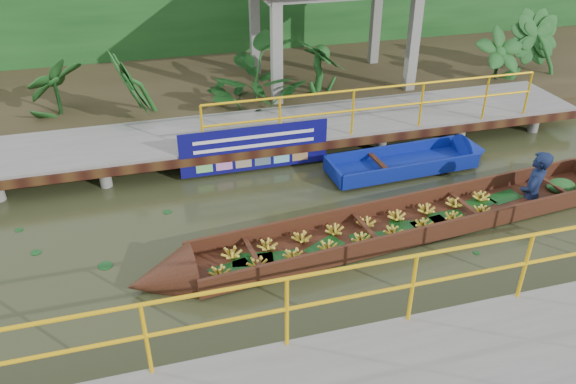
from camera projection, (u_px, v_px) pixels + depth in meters
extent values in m
plane|color=#31341A|center=(285.00, 237.00, 9.81)|extent=(80.00, 80.00, 0.00)
cube|color=#2F2517|center=(215.00, 84.00, 15.92)|extent=(30.00, 8.00, 0.45)
cube|color=slate|center=(243.00, 131.00, 12.46)|extent=(16.00, 2.00, 0.15)
cube|color=black|center=(253.00, 154.00, 11.67)|extent=(16.00, 0.12, 0.18)
cylinder|color=yellow|center=(379.00, 88.00, 11.76)|extent=(7.50, 0.05, 0.05)
cylinder|color=yellow|center=(377.00, 108.00, 11.99)|extent=(7.50, 0.05, 0.05)
cylinder|color=yellow|center=(377.00, 110.00, 12.02)|extent=(0.05, 0.05, 1.00)
cylinder|color=slate|center=(52.00, 183.00, 11.02)|extent=(0.24, 0.24, 0.55)
cylinder|color=slate|center=(58.00, 148.00, 12.35)|extent=(0.24, 0.24, 0.55)
cylinder|color=slate|center=(156.00, 170.00, 11.48)|extent=(0.24, 0.24, 0.55)
cylinder|color=slate|center=(151.00, 138.00, 12.81)|extent=(0.24, 0.24, 0.55)
cylinder|color=slate|center=(251.00, 158.00, 11.94)|extent=(0.24, 0.24, 0.55)
cylinder|color=slate|center=(237.00, 128.00, 13.27)|extent=(0.24, 0.24, 0.55)
cylinder|color=slate|center=(340.00, 147.00, 12.40)|extent=(0.24, 0.24, 0.55)
cylinder|color=slate|center=(317.00, 120.00, 13.73)|extent=(0.24, 0.24, 0.55)
cylinder|color=slate|center=(422.00, 137.00, 12.87)|extent=(0.24, 0.24, 0.55)
cylinder|color=slate|center=(392.00, 111.00, 14.19)|extent=(0.24, 0.24, 0.55)
cylinder|color=slate|center=(498.00, 127.00, 13.33)|extent=(0.24, 0.24, 0.55)
cylinder|color=slate|center=(462.00, 103.00, 14.66)|extent=(0.24, 0.24, 0.55)
cylinder|color=slate|center=(251.00, 158.00, 11.94)|extent=(0.24, 0.24, 0.55)
cylinder|color=yellow|center=(432.00, 253.00, 6.68)|extent=(10.00, 0.05, 0.05)
cylinder|color=yellow|center=(428.00, 282.00, 6.90)|extent=(10.00, 0.05, 0.05)
cylinder|color=yellow|center=(427.00, 285.00, 6.93)|extent=(0.05, 0.05, 1.00)
cube|color=slate|center=(277.00, 57.00, 13.51)|extent=(0.25, 0.25, 2.80)
cube|color=slate|center=(413.00, 46.00, 14.34)|extent=(0.25, 0.25, 2.80)
cube|color=slate|center=(255.00, 32.00, 15.50)|extent=(0.25, 0.25, 2.80)
cube|color=slate|center=(375.00, 24.00, 16.33)|extent=(0.25, 0.25, 2.80)
cube|color=#154218|center=(198.00, 1.00, 17.10)|extent=(30.00, 0.80, 4.00)
cube|color=#351B0E|center=(417.00, 224.00, 10.05)|extent=(8.28, 1.84, 0.06)
cube|color=#351B0E|center=(403.00, 203.00, 10.39)|extent=(8.18, 0.88, 0.35)
cube|color=#351B0E|center=(434.00, 233.00, 9.57)|extent=(8.18, 0.88, 0.35)
cone|color=#351B0E|center=(161.00, 280.00, 8.59)|extent=(1.12, 1.08, 0.99)
ellipsoid|color=#154218|center=(561.00, 186.00, 11.03)|extent=(0.62, 0.51, 0.27)
imported|color=#0F1938|center=(542.00, 152.00, 10.36)|extent=(0.82, 0.78, 1.88)
cube|color=navy|center=(401.00, 166.00, 11.87)|extent=(3.16, 1.09, 0.10)
cube|color=navy|center=(391.00, 152.00, 12.19)|extent=(3.12, 0.21, 0.31)
cube|color=navy|center=(413.00, 171.00, 11.42)|extent=(3.12, 0.21, 0.31)
cube|color=navy|center=(333.00, 172.00, 11.38)|extent=(0.11, 0.94, 0.31)
cone|color=navy|center=(473.00, 152.00, 12.31)|extent=(0.67, 0.90, 0.87)
cube|color=black|center=(380.00, 163.00, 11.64)|extent=(0.15, 0.94, 0.05)
cube|color=#0E0C60|center=(255.00, 148.00, 11.60)|extent=(3.12, 0.03, 0.98)
cube|color=white|center=(255.00, 137.00, 11.45)|extent=(2.54, 0.01, 0.07)
cube|color=white|center=(255.00, 146.00, 11.55)|extent=(2.54, 0.01, 0.07)
imported|color=#154218|center=(53.00, 93.00, 12.70)|extent=(1.11, 1.11, 1.39)
imported|color=#154218|center=(143.00, 85.00, 13.17)|extent=(1.11, 1.11, 1.39)
imported|color=#154218|center=(247.00, 75.00, 13.74)|extent=(1.11, 1.11, 1.39)
imported|color=#154218|center=(324.00, 69.00, 14.21)|extent=(1.11, 1.11, 1.39)
imported|color=#154218|center=(497.00, 53.00, 15.36)|extent=(1.11, 1.11, 1.39)
imported|color=#154218|center=(544.00, 49.00, 15.71)|extent=(1.11, 1.11, 1.39)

